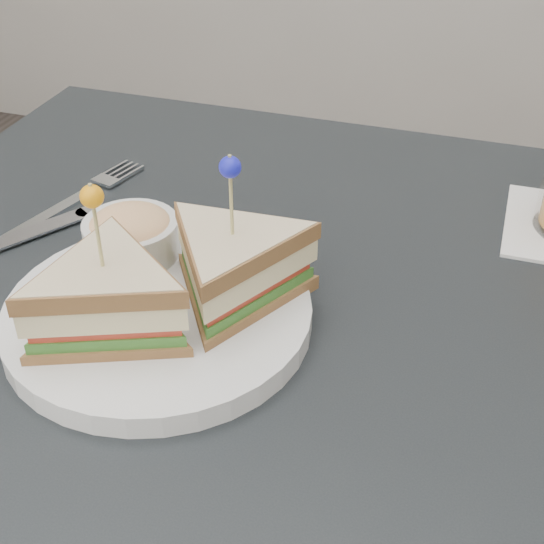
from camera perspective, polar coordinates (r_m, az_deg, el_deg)
The scene contains 3 objects.
table at distance 0.64m, azimuth -1.14°, elevation -9.59°, with size 0.80×0.80×0.75m.
plate_meal at distance 0.58m, azimuth -8.09°, elevation -0.91°, with size 0.28×0.27×0.14m.
cutlery_fork at distance 0.78m, azimuth -14.22°, elevation 5.56°, with size 0.07×0.18×0.01m.
Camera 1 is at (0.15, -0.43, 1.13)m, focal length 50.00 mm.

